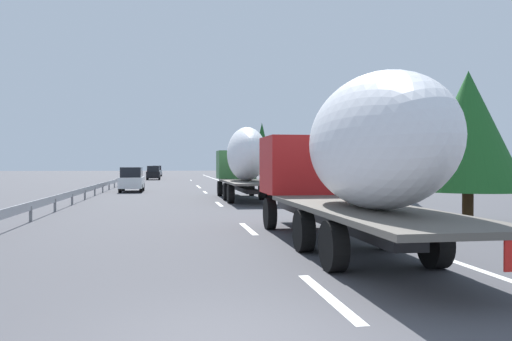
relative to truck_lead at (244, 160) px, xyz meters
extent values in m
plane|color=#424247|center=(14.92, 3.60, -2.44)|extent=(260.00, 260.00, 0.00)
cube|color=white|center=(-23.08, 1.80, -2.44)|extent=(3.20, 0.20, 0.01)
cube|color=white|center=(-14.08, 1.80, -2.44)|extent=(3.20, 0.20, 0.01)
cube|color=white|center=(-3.22, 1.80, -2.44)|extent=(3.20, 0.20, 0.01)
cube|color=white|center=(8.85, 1.80, -2.44)|extent=(3.20, 0.20, 0.01)
cube|color=white|center=(17.43, 1.80, -2.44)|extent=(3.20, 0.20, 0.01)
cube|color=white|center=(20.27, 1.80, -2.44)|extent=(3.20, 0.20, 0.01)
cube|color=white|center=(39.54, 1.80, -2.44)|extent=(3.20, 0.20, 0.01)
cube|color=white|center=(19.92, -1.90, -2.44)|extent=(110.00, 0.20, 0.01)
cube|color=#387038|center=(4.02, 0.00, -0.29)|extent=(2.40, 2.50, 1.90)
cube|color=black|center=(5.12, 0.00, 0.21)|extent=(0.08, 2.12, 0.80)
cube|color=#262628|center=(1.30, 0.00, -1.77)|extent=(10.03, 0.70, 0.24)
cube|color=#59544C|center=(-1.43, 0.00, -1.30)|extent=(8.51, 2.50, 0.12)
ellipsoid|color=white|center=(-1.10, 0.00, 0.33)|extent=(5.97, 2.20, 3.15)
cube|color=red|center=(-5.65, -0.69, -1.54)|extent=(0.04, 0.56, 0.56)
cylinder|color=black|center=(4.02, 1.10, -1.92)|extent=(1.04, 0.30, 1.04)
cylinder|color=black|center=(4.02, -1.10, -1.92)|extent=(1.04, 0.30, 1.04)
cylinder|color=black|center=(-0.23, 1.10, -1.92)|extent=(1.04, 0.35, 1.04)
cylinder|color=black|center=(-0.23, -1.10, -1.92)|extent=(1.04, 0.35, 1.04)
cylinder|color=black|center=(-2.63, 1.10, -1.92)|extent=(1.04, 0.35, 1.04)
cylinder|color=black|center=(-2.63, -1.10, -1.92)|extent=(1.04, 0.35, 1.04)
cube|color=#B21919|center=(-14.32, 0.00, -0.29)|extent=(2.40, 2.50, 1.90)
cube|color=black|center=(-13.22, 0.00, 0.21)|extent=(0.08, 2.12, 0.80)
cube|color=#262628|center=(-17.17, 0.00, -1.77)|extent=(10.48, 0.70, 0.24)
cube|color=#59544C|center=(-20.02, 0.00, -1.30)|extent=(8.99, 2.50, 0.12)
ellipsoid|color=white|center=(-20.47, 0.00, 0.23)|extent=(6.54, 2.20, 2.94)
cylinder|color=black|center=(-14.32, 1.10, -1.92)|extent=(1.04, 0.30, 1.04)
cylinder|color=black|center=(-14.32, -1.10, -1.92)|extent=(1.04, 0.30, 1.04)
cylinder|color=black|center=(-18.82, 1.10, -1.92)|extent=(1.04, 0.35, 1.04)
cylinder|color=black|center=(-18.82, -1.10, -1.92)|extent=(1.04, 0.35, 1.04)
cylinder|color=black|center=(-21.22, 1.10, -1.92)|extent=(1.04, 0.35, 1.04)
cylinder|color=black|center=(-21.22, -1.10, -1.92)|extent=(1.04, 0.35, 1.04)
cube|color=white|center=(10.71, 7.48, -1.70)|extent=(4.48, 1.77, 0.84)
cube|color=black|center=(10.38, 7.48, -0.89)|extent=(2.46, 1.56, 0.78)
cylinder|color=black|center=(12.10, 8.27, -2.12)|extent=(0.64, 0.22, 0.64)
cylinder|color=black|center=(12.10, 6.69, -2.12)|extent=(0.64, 0.22, 0.64)
cylinder|color=black|center=(9.32, 8.27, -2.12)|extent=(0.64, 0.22, 0.64)
cylinder|color=black|center=(9.32, 6.69, -2.12)|extent=(0.64, 0.22, 0.64)
cube|color=black|center=(42.69, 6.93, -1.70)|extent=(4.13, 1.86, 0.84)
cube|color=black|center=(42.38, 6.93, -0.89)|extent=(2.27, 1.64, 0.79)
cylinder|color=black|center=(43.97, 7.76, -2.12)|extent=(0.64, 0.22, 0.64)
cylinder|color=black|center=(43.97, 6.10, -2.12)|extent=(0.64, 0.22, 0.64)
cylinder|color=black|center=(41.41, 7.76, -2.12)|extent=(0.64, 0.22, 0.64)
cylinder|color=black|center=(41.41, 6.10, -2.12)|extent=(0.64, 0.22, 0.64)
cube|color=red|center=(52.63, 7.31, -1.70)|extent=(4.38, 1.85, 0.84)
cube|color=black|center=(52.30, 7.31, -0.93)|extent=(2.41, 1.63, 0.72)
cylinder|color=black|center=(53.98, 8.13, -2.12)|extent=(0.64, 0.22, 0.64)
cylinder|color=black|center=(53.98, 6.48, -2.12)|extent=(0.64, 0.22, 0.64)
cylinder|color=black|center=(51.27, 8.13, -2.12)|extent=(0.64, 0.22, 0.64)
cylinder|color=black|center=(51.27, 6.48, -2.12)|extent=(0.64, 0.22, 0.64)
cube|color=#ADB2B7|center=(64.42, 7.06, -1.70)|extent=(4.09, 1.76, 0.84)
cube|color=black|center=(64.12, 7.06, -0.90)|extent=(2.25, 1.55, 0.77)
cylinder|color=black|center=(65.69, 7.84, -2.12)|extent=(0.64, 0.22, 0.64)
cylinder|color=black|center=(65.69, 6.28, -2.12)|extent=(0.64, 0.22, 0.64)
cylinder|color=black|center=(63.16, 7.84, -2.12)|extent=(0.64, 0.22, 0.64)
cylinder|color=black|center=(63.16, 6.28, -2.12)|extent=(0.64, 0.22, 0.64)
cylinder|color=gray|center=(24.48, -3.10, -1.18)|extent=(0.10, 0.10, 2.53)
cube|color=#2D569E|center=(24.48, -3.10, 0.44)|extent=(0.06, 0.90, 0.70)
cylinder|color=#472D19|center=(27.42, -5.91, -1.80)|extent=(0.27, 0.27, 1.29)
cone|color=#194C1E|center=(27.42, -5.91, 1.68)|extent=(2.67, 2.67, 5.67)
cylinder|color=#472D19|center=(-2.44, -7.33, -1.66)|extent=(0.38, 0.38, 1.56)
cone|color=#1E5B23|center=(-2.44, -7.33, 1.84)|extent=(3.74, 3.74, 5.45)
cylinder|color=#472D19|center=(10.35, -8.28, -1.75)|extent=(0.39, 0.39, 1.38)
cone|color=#194C1E|center=(10.35, -8.28, 1.43)|extent=(3.42, 3.42, 5.00)
cylinder|color=#472D19|center=(-14.06, -6.24, -1.84)|extent=(0.39, 0.39, 1.21)
cone|color=#1E5B23|center=(-14.06, -6.24, 0.94)|extent=(3.93, 3.93, 4.34)
cube|color=#9EA0A5|center=(17.92, 9.60, -1.84)|extent=(94.00, 0.06, 0.32)
cube|color=slate|center=(-10.68, 9.60, -2.14)|extent=(0.10, 0.10, 0.60)
cube|color=slate|center=(-6.60, 9.60, -2.14)|extent=(0.10, 0.10, 0.60)
cube|color=slate|center=(-2.51, 9.60, -2.14)|extent=(0.10, 0.10, 0.60)
cube|color=slate|center=(1.58, 9.60, -2.14)|extent=(0.10, 0.10, 0.60)
cube|color=slate|center=(5.66, 9.60, -2.14)|extent=(0.10, 0.10, 0.60)
cube|color=slate|center=(9.75, 9.60, -2.14)|extent=(0.10, 0.10, 0.60)
cube|color=slate|center=(13.84, 9.60, -2.14)|extent=(0.10, 0.10, 0.60)
cube|color=slate|center=(17.92, 9.60, -2.14)|extent=(0.10, 0.10, 0.60)
cube|color=slate|center=(22.01, 9.60, -2.14)|extent=(0.10, 0.10, 0.60)
cube|color=slate|center=(26.10, 9.60, -2.14)|extent=(0.10, 0.10, 0.60)
cube|color=slate|center=(30.19, 9.60, -2.14)|extent=(0.10, 0.10, 0.60)
cube|color=slate|center=(34.27, 9.60, -2.14)|extent=(0.10, 0.10, 0.60)
cube|color=slate|center=(38.36, 9.60, -2.14)|extent=(0.10, 0.10, 0.60)
cube|color=slate|center=(42.45, 9.60, -2.14)|extent=(0.10, 0.10, 0.60)
cube|color=slate|center=(46.53, 9.60, -2.14)|extent=(0.10, 0.10, 0.60)
cube|color=slate|center=(50.62, 9.60, -2.14)|extent=(0.10, 0.10, 0.60)
cube|color=slate|center=(54.71, 9.60, -2.14)|extent=(0.10, 0.10, 0.60)
cube|color=slate|center=(58.79, 9.60, -2.14)|extent=(0.10, 0.10, 0.60)
cube|color=slate|center=(62.88, 9.60, -2.14)|extent=(0.10, 0.10, 0.60)
camera|label=1|loc=(-31.23, 4.32, -0.27)|focal=36.23mm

